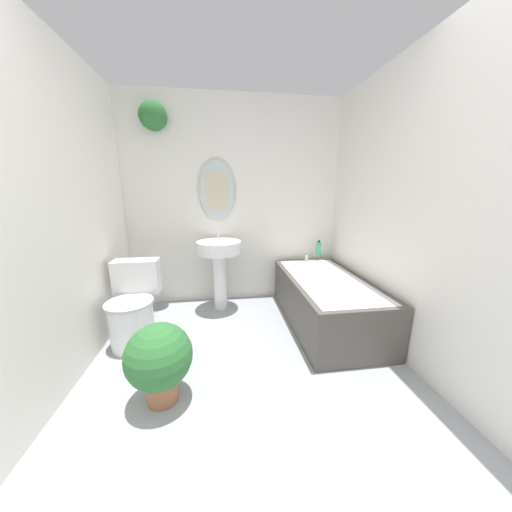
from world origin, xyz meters
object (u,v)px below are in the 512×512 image
(toilet, at_px, (134,308))
(bathtub, at_px, (325,300))
(pedestal_sink, at_px, (219,258))
(potted_plant, at_px, (159,359))
(shampoo_bottle, at_px, (319,248))

(toilet, relative_size, bathtub, 0.49)
(pedestal_sink, height_order, bathtub, pedestal_sink)
(pedestal_sink, xyz_separation_m, potted_plant, (-0.39, -1.34, -0.30))
(toilet, xyz_separation_m, potted_plant, (0.39, -0.78, -0.00))
(shampoo_bottle, relative_size, potted_plant, 0.34)
(bathtub, height_order, potted_plant, bathtub)
(potted_plant, bearing_deg, shampoo_bottle, 42.61)
(pedestal_sink, bearing_deg, potted_plant, -106.21)
(toilet, height_order, bathtub, toilet)
(bathtub, height_order, shampoo_bottle, shampoo_bottle)
(toilet, bearing_deg, shampoo_bottle, 19.59)
(pedestal_sink, bearing_deg, bathtub, -24.92)
(bathtub, relative_size, shampoo_bottle, 7.92)
(toilet, relative_size, potted_plant, 1.32)
(toilet, bearing_deg, bathtub, 2.06)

